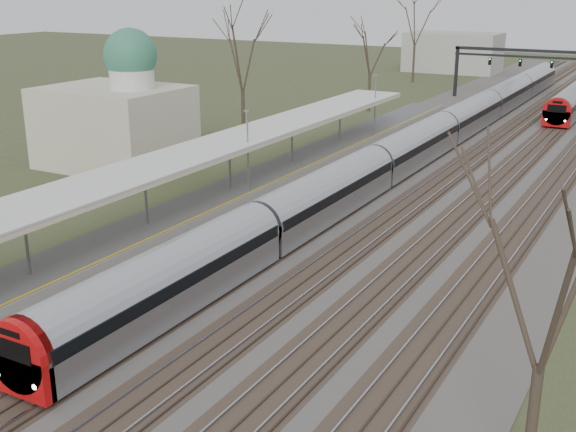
% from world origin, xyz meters
% --- Properties ---
extents(track_bed, '(24.00, 160.00, 0.22)m').
position_xyz_m(track_bed, '(0.26, 55.00, 0.06)').
color(track_bed, '#474442').
rests_on(track_bed, ground).
extents(platform, '(3.50, 69.00, 1.00)m').
position_xyz_m(platform, '(-9.05, 37.50, 0.50)').
color(platform, '#9E9B93').
rests_on(platform, ground).
extents(canopy, '(4.10, 50.00, 3.11)m').
position_xyz_m(canopy, '(-9.05, 32.99, 3.93)').
color(canopy, slate).
rests_on(canopy, platform).
extents(dome_building, '(10.00, 8.00, 10.30)m').
position_xyz_m(dome_building, '(-21.71, 38.00, 3.72)').
color(dome_building, beige).
rests_on(dome_building, ground).
extents(signal_gantry, '(21.00, 0.59, 6.08)m').
position_xyz_m(signal_gantry, '(0.29, 84.99, 4.91)').
color(signal_gantry, black).
rests_on(signal_gantry, ground).
extents(tree_west_far, '(5.50, 5.50, 11.33)m').
position_xyz_m(tree_west_far, '(-17.00, 48.00, 8.02)').
color(tree_west_far, '#2D231C').
rests_on(tree_west_far, ground).
extents(tree_east_near, '(4.50, 4.50, 9.27)m').
position_xyz_m(tree_east_near, '(13.00, 15.00, 6.55)').
color(tree_east_near, '#2D231C').
rests_on(tree_east_near, ground).
extents(train_near, '(2.62, 90.21, 3.05)m').
position_xyz_m(train_near, '(-2.50, 56.41, 1.48)').
color(train_near, '#9D9FA7').
rests_on(train_near, ground).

